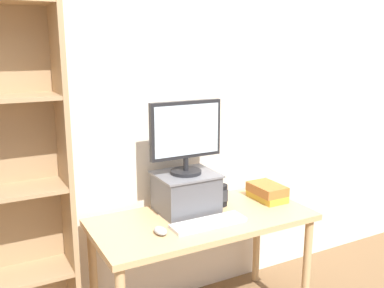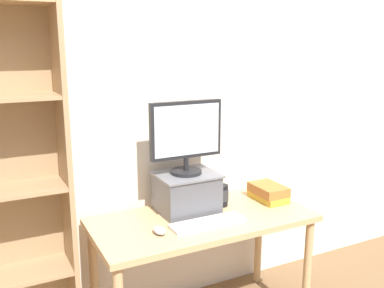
% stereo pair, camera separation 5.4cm
% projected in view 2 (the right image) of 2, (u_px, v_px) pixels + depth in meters
% --- Properties ---
extents(back_wall, '(7.00, 0.08, 2.60)m').
position_uv_depth(back_wall, '(174.00, 110.00, 2.75)').
color(back_wall, beige).
rests_on(back_wall, ground_plane).
extents(desk, '(1.31, 0.62, 0.72)m').
position_uv_depth(desk, '(202.00, 230.00, 2.55)').
color(desk, tan).
rests_on(desk, ground_plane).
extents(riser_box, '(0.36, 0.32, 0.24)m').
position_uv_depth(riser_box, '(186.00, 191.00, 2.60)').
color(riser_box, '#515156').
rests_on(riser_box, desk).
extents(computer_monitor, '(0.45, 0.19, 0.44)m').
position_uv_depth(computer_monitor, '(186.00, 134.00, 2.51)').
color(computer_monitor, black).
rests_on(computer_monitor, riser_box).
extents(keyboard, '(0.44, 0.13, 0.02)m').
position_uv_depth(keyboard, '(208.00, 223.00, 2.42)').
color(keyboard, silver).
rests_on(keyboard, desk).
extents(computer_mouse, '(0.06, 0.10, 0.04)m').
position_uv_depth(computer_mouse, '(159.00, 230.00, 2.30)').
color(computer_mouse, '#99999E').
rests_on(computer_mouse, desk).
extents(book_stack, '(0.17, 0.26, 0.10)m').
position_uv_depth(book_stack, '(268.00, 192.00, 2.79)').
color(book_stack, gold).
rests_on(book_stack, desk).
extents(desk_speaker, '(0.08, 0.09, 0.14)m').
position_uv_depth(desk_speaker, '(222.00, 195.00, 2.69)').
color(desk_speaker, black).
rests_on(desk_speaker, desk).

